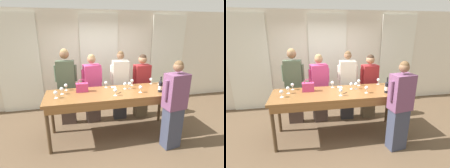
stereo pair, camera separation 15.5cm
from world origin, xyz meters
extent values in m
plane|color=brown|center=(0.00, 0.00, 0.00)|extent=(18.00, 18.00, 0.00)
cube|color=silver|center=(0.00, 1.84, 1.40)|extent=(12.00, 0.06, 2.80)
cube|color=white|center=(-2.21, 1.77, 1.34)|extent=(1.10, 0.03, 2.69)
cube|color=white|center=(0.00, 1.77, 1.34)|extent=(1.10, 0.03, 2.69)
cube|color=white|center=(2.21, 1.77, 1.34)|extent=(1.10, 0.03, 2.69)
cube|color=brown|center=(0.00, 0.00, 0.99)|extent=(2.76, 0.87, 0.06)
cube|color=brown|center=(0.00, -0.42, 0.90)|extent=(2.65, 0.03, 0.12)
cylinder|color=#4C3823|center=(-1.30, -0.36, 0.48)|extent=(0.07, 0.07, 0.96)
cylinder|color=#4C3823|center=(1.30, -0.36, 0.48)|extent=(0.07, 0.07, 0.96)
cylinder|color=#4C3823|center=(-1.30, 0.36, 0.48)|extent=(0.07, 0.07, 0.96)
cylinder|color=#4C3823|center=(1.30, 0.36, 0.48)|extent=(0.07, 0.07, 0.96)
cylinder|color=black|center=(0.97, -0.21, 1.12)|extent=(0.08, 0.08, 0.21)
cone|color=black|center=(0.97, -0.21, 1.25)|extent=(0.08, 0.08, 0.04)
cylinder|color=black|center=(0.97, -0.21, 1.31)|extent=(0.03, 0.03, 0.08)
cylinder|color=white|center=(0.97, -0.21, 1.11)|extent=(0.08, 0.08, 0.08)
cube|color=#C63870|center=(-0.63, 0.16, 1.11)|extent=(0.25, 0.12, 0.18)
torus|color=#C63870|center=(-0.63, 0.16, 1.21)|extent=(0.16, 0.01, 0.16)
cylinder|color=white|center=(0.30, 0.14, 1.02)|extent=(0.07, 0.07, 0.00)
cylinder|color=white|center=(0.30, 0.14, 1.06)|extent=(0.01, 0.01, 0.08)
sphere|color=white|center=(0.30, 0.14, 1.13)|extent=(0.07, 0.07, 0.07)
sphere|color=beige|center=(0.30, 0.14, 1.12)|extent=(0.05, 0.05, 0.05)
cylinder|color=white|center=(-1.14, -0.09, 1.02)|extent=(0.07, 0.07, 0.00)
cylinder|color=white|center=(-1.14, -0.09, 1.06)|extent=(0.01, 0.01, 0.08)
sphere|color=white|center=(-1.14, -0.09, 1.13)|extent=(0.07, 0.07, 0.07)
cylinder|color=white|center=(-0.09, 0.33, 1.02)|extent=(0.07, 0.07, 0.00)
cylinder|color=white|center=(-0.09, 0.33, 1.06)|extent=(0.01, 0.01, 0.08)
sphere|color=white|center=(-0.09, 0.33, 1.13)|extent=(0.07, 0.07, 0.07)
sphere|color=beige|center=(-0.09, 0.33, 1.12)|extent=(0.05, 0.05, 0.05)
cylinder|color=white|center=(1.03, -0.07, 1.02)|extent=(0.07, 0.07, 0.00)
cylinder|color=white|center=(1.03, -0.07, 1.06)|extent=(0.01, 0.01, 0.08)
sphere|color=white|center=(1.03, -0.07, 1.13)|extent=(0.07, 0.07, 0.07)
cylinder|color=white|center=(1.02, 0.36, 1.02)|extent=(0.07, 0.07, 0.00)
cylinder|color=white|center=(1.02, 0.36, 1.06)|extent=(0.01, 0.01, 0.08)
sphere|color=white|center=(1.02, 0.36, 1.13)|extent=(0.07, 0.07, 0.07)
cylinder|color=white|center=(0.41, 0.13, 1.02)|extent=(0.07, 0.07, 0.00)
cylinder|color=white|center=(0.41, 0.13, 1.06)|extent=(0.01, 0.01, 0.08)
sphere|color=white|center=(0.41, 0.13, 1.13)|extent=(0.07, 0.07, 0.07)
cylinder|color=white|center=(0.55, -0.15, 1.02)|extent=(0.07, 0.07, 0.00)
cylinder|color=white|center=(0.55, -0.15, 1.06)|extent=(0.01, 0.01, 0.08)
sphere|color=white|center=(0.55, -0.15, 1.13)|extent=(0.07, 0.07, 0.07)
cylinder|color=white|center=(0.54, 0.35, 1.02)|extent=(0.07, 0.07, 0.00)
cylinder|color=white|center=(0.54, 0.35, 1.06)|extent=(0.01, 0.01, 0.08)
sphere|color=white|center=(0.54, 0.35, 1.13)|extent=(0.07, 0.07, 0.07)
sphere|color=beige|center=(0.54, 0.35, 1.12)|extent=(0.05, 0.05, 0.05)
cylinder|color=white|center=(0.00, -0.21, 1.02)|extent=(0.07, 0.07, 0.00)
cylinder|color=white|center=(0.00, -0.21, 1.06)|extent=(0.01, 0.01, 0.08)
sphere|color=white|center=(0.00, -0.21, 1.13)|extent=(0.07, 0.07, 0.07)
sphere|color=beige|center=(0.00, -0.21, 1.12)|extent=(0.05, 0.05, 0.05)
cylinder|color=white|center=(-1.04, 0.10, 1.02)|extent=(0.07, 0.07, 0.00)
cylinder|color=white|center=(-1.04, 0.10, 1.06)|extent=(0.01, 0.01, 0.08)
sphere|color=white|center=(-1.04, 0.10, 1.13)|extent=(0.07, 0.07, 0.07)
sphere|color=beige|center=(-1.04, 0.10, 1.12)|extent=(0.05, 0.05, 0.05)
cylinder|color=white|center=(-0.96, 0.33, 1.02)|extent=(0.07, 0.07, 0.00)
cylinder|color=white|center=(-0.96, 0.33, 1.06)|extent=(0.01, 0.01, 0.08)
sphere|color=white|center=(-0.96, 0.33, 1.13)|extent=(0.07, 0.07, 0.07)
cube|color=white|center=(0.08, 0.31, 1.02)|extent=(0.12, 0.12, 0.00)
cylinder|color=black|center=(0.11, -0.09, 1.02)|extent=(0.11, 0.09, 0.01)
cube|color=#473833|center=(-0.96, 0.73, 0.44)|extent=(0.36, 0.20, 0.89)
cube|color=#4C5B47|center=(-0.96, 0.73, 1.24)|extent=(0.42, 0.23, 0.70)
sphere|color=brown|center=(-0.96, 0.73, 1.74)|extent=(0.21, 0.21, 0.21)
sphere|color=#93754C|center=(-0.96, 0.73, 1.77)|extent=(0.19, 0.19, 0.19)
cylinder|color=#4C5B47|center=(-0.73, 0.72, 1.29)|extent=(0.08, 0.08, 0.39)
cylinder|color=#4C5B47|center=(-1.18, 0.75, 1.29)|extent=(0.08, 0.08, 0.39)
cube|color=#473833|center=(-0.35, 0.73, 0.41)|extent=(0.37, 0.28, 0.82)
cube|color=#C63D7A|center=(-0.35, 0.73, 1.14)|extent=(0.44, 0.32, 0.65)
sphere|color=#9E7051|center=(-0.35, 0.73, 1.60)|extent=(0.20, 0.20, 0.20)
sphere|color=#93754C|center=(-0.35, 0.73, 1.64)|extent=(0.17, 0.17, 0.17)
cylinder|color=#C63D7A|center=(-0.13, 0.77, 1.19)|extent=(0.08, 0.08, 0.36)
cylinder|color=#C63D7A|center=(-0.57, 0.70, 1.19)|extent=(0.08, 0.08, 0.36)
cube|color=#28282D|center=(0.36, 0.73, 0.43)|extent=(0.35, 0.23, 0.86)
cube|color=silver|center=(0.36, 0.73, 1.20)|extent=(0.41, 0.27, 0.68)
sphere|color=brown|center=(0.36, 0.73, 1.66)|extent=(0.18, 0.18, 0.18)
sphere|color=brown|center=(0.36, 0.73, 1.70)|extent=(0.16, 0.16, 0.16)
cylinder|color=silver|center=(0.57, 0.72, 1.25)|extent=(0.07, 0.07, 0.37)
cylinder|color=silver|center=(0.14, 0.75, 1.25)|extent=(0.07, 0.07, 0.37)
cube|color=brown|center=(0.94, 0.73, 0.39)|extent=(0.35, 0.24, 0.79)
cube|color=maroon|center=(0.94, 0.73, 1.10)|extent=(0.41, 0.28, 0.62)
sphere|color=#9E7051|center=(0.94, 0.73, 1.55)|extent=(0.21, 0.21, 0.21)
sphere|color=#332319|center=(0.94, 0.73, 1.59)|extent=(0.19, 0.19, 0.19)
cylinder|color=maroon|center=(1.16, 0.75, 1.15)|extent=(0.07, 0.07, 0.34)
cylinder|color=maroon|center=(0.72, 0.72, 1.15)|extent=(0.07, 0.07, 0.34)
cube|color=#383D51|center=(1.04, -0.65, 0.42)|extent=(0.37, 0.28, 0.85)
cube|color=#704266|center=(1.04, -0.65, 1.18)|extent=(0.43, 0.33, 0.67)
sphere|color=brown|center=(1.04, -0.65, 1.64)|extent=(0.18, 0.18, 0.18)
sphere|color=brown|center=(1.04, -0.65, 1.67)|extent=(0.16, 0.16, 0.16)
cylinder|color=#704266|center=(0.82, -0.69, 1.23)|extent=(0.08, 0.08, 0.37)
cylinder|color=#704266|center=(1.26, -0.62, 1.23)|extent=(0.08, 0.08, 0.37)
cylinder|color=#4C4C51|center=(2.03, 1.52, 0.09)|extent=(0.28, 0.28, 0.19)
ellipsoid|color=#47844C|center=(2.03, 1.52, 0.36)|extent=(0.26, 0.26, 0.38)
camera|label=1|loc=(-0.78, -3.34, 2.28)|focal=28.00mm
camera|label=2|loc=(-0.63, -3.38, 2.28)|focal=28.00mm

